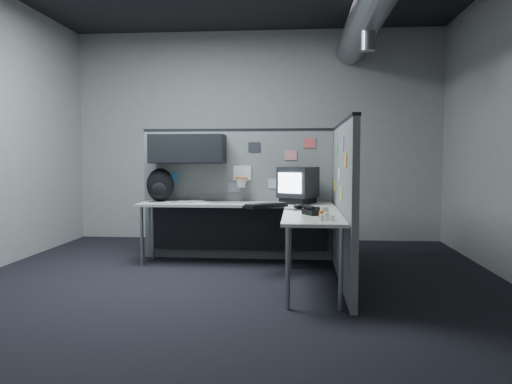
# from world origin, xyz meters

# --- Properties ---
(room) EXTENTS (5.62, 5.62, 3.22)m
(room) POSITION_xyz_m (0.56, 0.00, 2.10)
(room) COLOR black
(room) RESTS_ON ground
(partition_back) EXTENTS (2.44, 0.42, 1.63)m
(partition_back) POSITION_xyz_m (-0.25, 1.23, 1.00)
(partition_back) COLOR slate
(partition_back) RESTS_ON ground
(partition_right) EXTENTS (0.07, 2.23, 1.63)m
(partition_right) POSITION_xyz_m (1.10, 0.22, 0.82)
(partition_right) COLOR slate
(partition_right) RESTS_ON ground
(desk) EXTENTS (2.31, 2.11, 0.73)m
(desk) POSITION_xyz_m (0.15, 0.70, 0.61)
(desk) COLOR #BBB8A9
(desk) RESTS_ON ground
(monitor) EXTENTS (0.51, 0.51, 0.43)m
(monitor) POSITION_xyz_m (0.64, 0.99, 0.95)
(monitor) COLOR black
(monitor) RESTS_ON desk
(keyboard) EXTENTS (0.49, 0.48, 0.04)m
(keyboard) POSITION_xyz_m (0.29, 0.49, 0.75)
(keyboard) COLOR black
(keyboard) RESTS_ON desk
(mouse) EXTENTS (0.32, 0.31, 0.05)m
(mouse) POSITION_xyz_m (0.65, 0.32, 0.75)
(mouse) COLOR black
(mouse) RESTS_ON desk
(phone) EXTENTS (0.25, 0.26, 0.09)m
(phone) POSITION_xyz_m (0.80, -0.16, 0.76)
(phone) COLOR black
(phone) RESTS_ON desk
(bottles) EXTENTS (0.14, 0.15, 0.08)m
(bottles) POSITION_xyz_m (0.87, -0.58, 0.76)
(bottles) COLOR silver
(bottles) RESTS_ON desk
(cup) EXTENTS (0.09, 0.09, 0.11)m
(cup) POSITION_xyz_m (0.88, -0.44, 0.78)
(cup) COLOR silver
(cup) RESTS_ON desk
(papers) EXTENTS (0.65, 0.46, 0.01)m
(papers) POSITION_xyz_m (-0.71, 1.04, 0.74)
(papers) COLOR white
(papers) RESTS_ON desk
(backpack) EXTENTS (0.38, 0.36, 0.41)m
(backpack) POSITION_xyz_m (-1.04, 1.05, 0.93)
(backpack) COLOR black
(backpack) RESTS_ON desk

